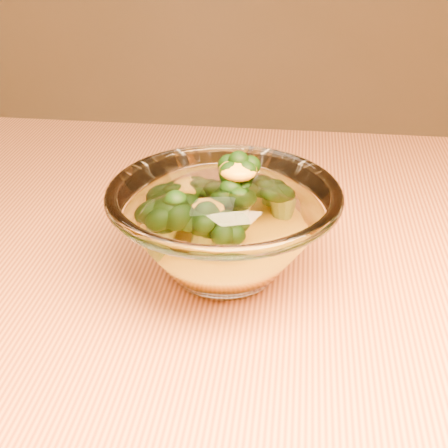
% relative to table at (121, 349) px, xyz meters
% --- Properties ---
extents(table, '(1.20, 0.80, 0.75)m').
position_rel_table_xyz_m(table, '(0.00, 0.00, 0.00)').
color(table, '#CF7A3E').
rests_on(table, ground).
extents(glass_bowl, '(0.21, 0.21, 0.09)m').
position_rel_table_xyz_m(glass_bowl, '(0.11, 0.01, 0.15)').
color(glass_bowl, white).
rests_on(glass_bowl, table).
extents(cheese_sauce, '(0.11, 0.11, 0.03)m').
position_rel_table_xyz_m(cheese_sauce, '(0.11, 0.01, 0.13)').
color(cheese_sauce, orange).
rests_on(cheese_sauce, glass_bowl).
extents(broccoli_heap, '(0.13, 0.11, 0.08)m').
position_rel_table_xyz_m(broccoli_heap, '(0.10, 0.02, 0.16)').
color(broccoli_heap, black).
rests_on(broccoli_heap, cheese_sauce).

